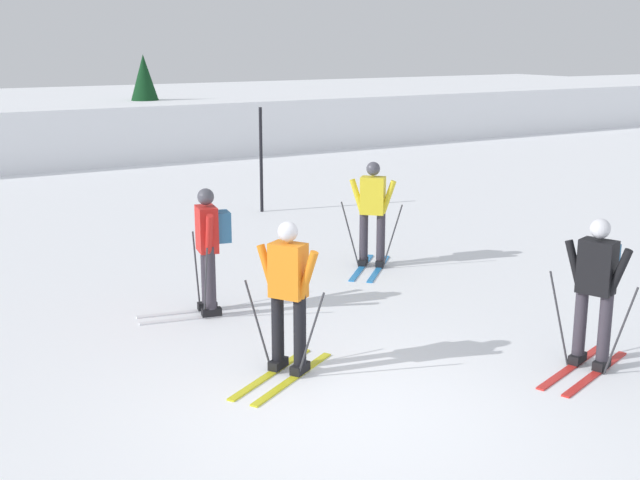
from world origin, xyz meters
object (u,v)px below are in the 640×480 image
skier_black (596,285)px  conifer_far_left (145,93)px  skier_orange (288,293)px  skier_yellow (373,208)px  trail_marker_pole (261,160)px  skier_red (209,245)px

skier_black → conifer_far_left: bearing=85.0°
conifer_far_left → skier_orange: bearing=-104.6°
conifer_far_left → skier_yellow: bearing=-95.5°
skier_black → trail_marker_pole: 9.61m
skier_red → trail_marker_pole: 6.76m
skier_black → conifer_far_left: (1.74, 19.85, 0.97)m
skier_yellow → conifer_far_left: 15.18m
skier_black → skier_yellow: bearing=86.7°
skier_yellow → conifer_far_left: conifer_far_left is taller
skier_red → trail_marker_pole: size_ratio=0.77×
trail_marker_pole → conifer_far_left: conifer_far_left is taller
skier_orange → trail_marker_pole: 8.81m
skier_orange → conifer_far_left: bearing=75.4°
skier_red → skier_black: size_ratio=1.00×
skier_yellow → trail_marker_pole: trail_marker_pole is taller
skier_red → skier_yellow: (3.22, 0.88, 0.00)m
skier_orange → skier_yellow: bearing=44.1°
skier_red → conifer_far_left: bearing=73.7°
skier_yellow → trail_marker_pole: (0.43, 4.81, 0.15)m
skier_orange → trail_marker_pole: (3.71, 7.99, 0.19)m
skier_yellow → conifer_far_left: (1.46, 15.08, 0.97)m
conifer_far_left → trail_marker_pole: bearing=-95.7°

